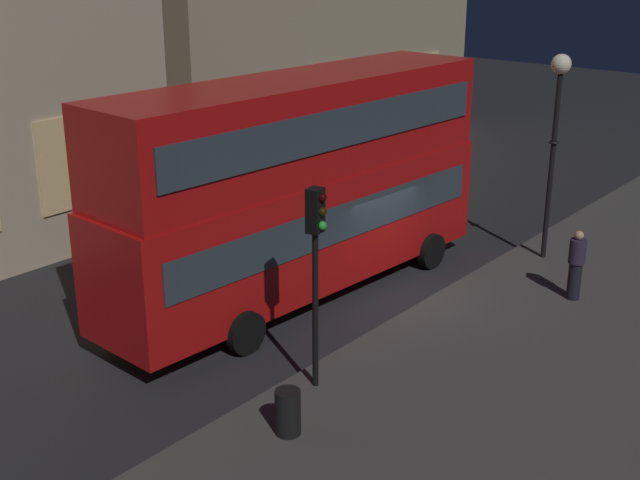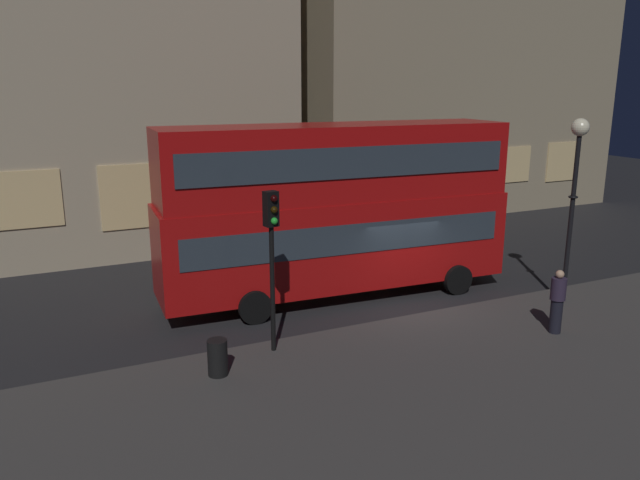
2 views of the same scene
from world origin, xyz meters
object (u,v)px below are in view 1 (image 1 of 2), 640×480
object	(u,v)px
traffic_light_far_side	(397,112)
traffic_light_near_kerb	(316,247)
litter_bin	(288,412)
street_lamp	(557,109)
double_decker_bus	(300,179)
pedestrian	(576,265)

from	to	relation	value
traffic_light_far_side	traffic_light_near_kerb	bearing A→B (deg)	17.75
litter_bin	street_lamp	bearing A→B (deg)	1.95
double_decker_bus	litter_bin	world-z (taller)	double_decker_bus
double_decker_bus	traffic_light_near_kerb	distance (m)	4.72
street_lamp	litter_bin	bearing A→B (deg)	-178.05
traffic_light_near_kerb	street_lamp	distance (m)	9.56
pedestrian	litter_bin	size ratio (longest dim) A/B	2.05
traffic_light_near_kerb	traffic_light_far_side	distance (m)	13.91
double_decker_bus	traffic_light_near_kerb	xyz separation A→B (m)	(-3.39, -3.29, 0.01)
traffic_light_near_kerb	street_lamp	xyz separation A→B (m)	(9.48, -0.33, 1.22)
traffic_light_far_side	litter_bin	size ratio (longest dim) A/B	4.68
traffic_light_near_kerb	pedestrian	world-z (taller)	traffic_light_near_kerb
traffic_light_near_kerb	traffic_light_far_side	world-z (taller)	traffic_light_near_kerb
traffic_light_near_kerb	litter_bin	bearing A→B (deg)	-166.99
traffic_light_far_side	pedestrian	bearing A→B (deg)	49.82
litter_bin	traffic_light_far_side	bearing A→B (deg)	27.57
double_decker_bus	street_lamp	world-z (taller)	street_lamp
street_lamp	pedestrian	distance (m)	4.32
traffic_light_far_side	pedestrian	distance (m)	10.21
street_lamp	traffic_light_near_kerb	bearing A→B (deg)	177.99
double_decker_bus	pedestrian	world-z (taller)	double_decker_bus
pedestrian	litter_bin	bearing A→B (deg)	83.28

